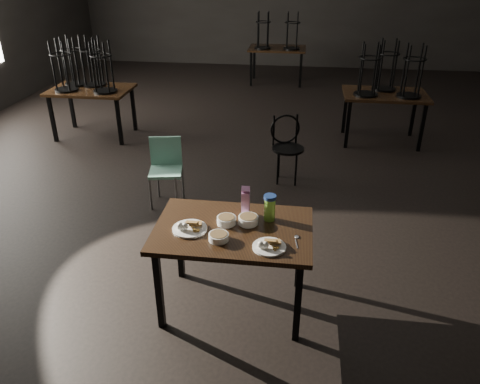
# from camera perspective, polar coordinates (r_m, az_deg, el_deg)

# --- Properties ---
(main_table) EXTENTS (1.20, 0.80, 0.75)m
(main_table) POSITION_cam_1_polar(r_m,az_deg,el_deg) (3.61, -0.84, -5.45)
(main_table) COLOR black
(main_table) RESTS_ON ground
(plate_left) EXTENTS (0.26, 0.26, 0.09)m
(plate_left) POSITION_cam_1_polar(r_m,az_deg,el_deg) (3.55, -6.21, -4.28)
(plate_left) COLOR white
(plate_left) RESTS_ON main_table
(plate_right) EXTENTS (0.24, 0.24, 0.08)m
(plate_right) POSITION_cam_1_polar(r_m,az_deg,el_deg) (3.33, 3.55, -6.52)
(plate_right) COLOR white
(plate_right) RESTS_ON main_table
(bowl_near) EXTENTS (0.15, 0.15, 0.06)m
(bowl_near) POSITION_cam_1_polar(r_m,az_deg,el_deg) (3.60, -1.67, -3.44)
(bowl_near) COLOR white
(bowl_near) RESTS_ON main_table
(bowl_far) EXTENTS (0.15, 0.15, 0.06)m
(bowl_far) POSITION_cam_1_polar(r_m,az_deg,el_deg) (3.60, 1.01, -3.39)
(bowl_far) COLOR white
(bowl_far) RESTS_ON main_table
(bowl_big) EXTENTS (0.15, 0.15, 0.05)m
(bowl_big) POSITION_cam_1_polar(r_m,az_deg,el_deg) (3.41, -2.63, -5.47)
(bowl_big) COLOR white
(bowl_big) RESTS_ON main_table
(juice_carton) EXTENTS (0.06, 0.06, 0.25)m
(juice_carton) POSITION_cam_1_polar(r_m,az_deg,el_deg) (3.68, 0.69, -1.17)
(juice_carton) COLOR #991B83
(juice_carton) RESTS_ON main_table
(water_bottle) EXTENTS (0.13, 0.13, 0.21)m
(water_bottle) POSITION_cam_1_polar(r_m,az_deg,el_deg) (3.62, 3.64, -1.88)
(water_bottle) COLOR #8EE543
(water_bottle) RESTS_ON main_table
(spoon) EXTENTS (0.04, 0.18, 0.01)m
(spoon) POSITION_cam_1_polar(r_m,az_deg,el_deg) (3.47, 6.92, -5.56)
(spoon) COLOR silver
(spoon) RESTS_ON main_table
(bentwood_chair) EXTENTS (0.43, 0.42, 0.83)m
(bentwood_chair) POSITION_cam_1_polar(r_m,az_deg,el_deg) (5.84, 5.73, 5.96)
(bentwood_chair) COLOR black
(bentwood_chair) RESTS_ON ground
(school_chair) EXTENTS (0.41, 0.41, 0.77)m
(school_chair) POSITION_cam_1_polar(r_m,az_deg,el_deg) (5.34, -9.03, 3.26)
(school_chair) COLOR #7ABFA6
(school_chair) RESTS_ON ground
(bg_table_left) EXTENTS (1.20, 0.80, 1.48)m
(bg_table_left) POSITION_cam_1_polar(r_m,az_deg,el_deg) (7.56, -18.02, 12.28)
(bg_table_left) COLOR black
(bg_table_left) RESTS_ON ground
(bg_table_right) EXTENTS (1.20, 0.80, 1.48)m
(bg_table_right) POSITION_cam_1_polar(r_m,az_deg,el_deg) (7.27, 17.34, 11.62)
(bg_table_right) COLOR black
(bg_table_right) RESTS_ON ground
(bg_table_far) EXTENTS (1.20, 0.80, 1.48)m
(bg_table_far) POSITION_cam_1_polar(r_m,az_deg,el_deg) (10.36, 4.56, 17.12)
(bg_table_far) COLOR black
(bg_table_far) RESTS_ON ground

